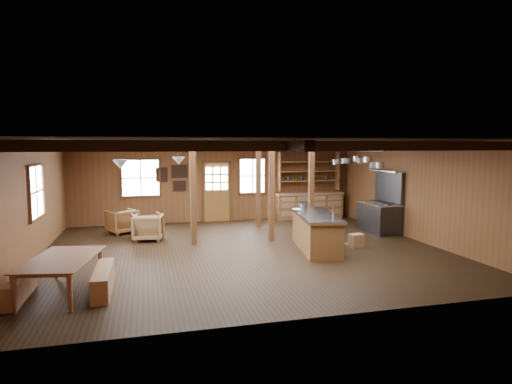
% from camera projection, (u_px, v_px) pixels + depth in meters
% --- Properties ---
extents(room, '(10.04, 9.04, 2.84)m').
position_uv_depth(room, '(245.00, 196.00, 10.85)').
color(room, black).
rests_on(room, ground).
extents(ceiling_joists, '(9.80, 8.82, 0.18)m').
position_uv_depth(ceiling_joists, '(243.00, 146.00, 10.89)').
color(ceiling_joists, black).
rests_on(ceiling_joists, ceiling).
extents(timber_posts, '(3.95, 2.35, 2.80)m').
position_uv_depth(timber_posts, '(246.00, 188.00, 12.99)').
color(timber_posts, '#462714').
rests_on(timber_posts, floor).
extents(back_door, '(1.02, 0.08, 2.15)m').
position_uv_depth(back_door, '(217.00, 197.00, 15.19)').
color(back_door, brown).
rests_on(back_door, floor).
extents(window_back_left, '(1.32, 0.06, 1.32)m').
position_uv_depth(window_back_left, '(141.00, 178.00, 14.48)').
color(window_back_left, white).
rests_on(window_back_left, wall_back).
extents(window_back_right, '(1.02, 0.06, 1.32)m').
position_uv_depth(window_back_right, '(252.00, 176.00, 15.45)').
color(window_back_right, white).
rests_on(window_back_right, wall_back).
extents(window_left, '(0.14, 1.24, 1.32)m').
position_uv_depth(window_left, '(36.00, 192.00, 10.08)').
color(window_left, white).
rests_on(window_left, wall_back).
extents(notice_boards, '(1.08, 0.03, 0.90)m').
position_uv_depth(notice_boards, '(174.00, 176.00, 14.74)').
color(notice_boards, silver).
rests_on(notice_boards, wall_back).
extents(back_counter, '(2.55, 0.60, 2.45)m').
position_uv_depth(back_counter, '(309.00, 202.00, 15.83)').
color(back_counter, brown).
rests_on(back_counter, floor).
extents(pendant_lamps, '(1.86, 2.36, 0.66)m').
position_uv_depth(pendant_lamps, '(152.00, 162.00, 11.17)').
color(pendant_lamps, '#323235').
rests_on(pendant_lamps, ceiling).
extents(pot_rack, '(0.38, 3.00, 0.45)m').
position_uv_depth(pot_rack, '(355.00, 161.00, 11.86)').
color(pot_rack, '#323235').
rests_on(pot_rack, ceiling).
extents(kitchen_island, '(1.29, 2.61, 1.20)m').
position_uv_depth(kitchen_island, '(316.00, 231.00, 11.06)').
color(kitchen_island, brown).
rests_on(kitchen_island, floor).
extents(step_stool, '(0.44, 0.34, 0.36)m').
position_uv_depth(step_stool, '(356.00, 241.00, 11.34)').
color(step_stool, '#916242').
rests_on(step_stool, floor).
extents(commercial_range, '(0.80, 1.57, 1.94)m').
position_uv_depth(commercial_range, '(381.00, 212.00, 13.34)').
color(commercial_range, '#323235').
rests_on(commercial_range, floor).
extents(dining_table, '(1.39, 2.07, 0.67)m').
position_uv_depth(dining_table, '(64.00, 276.00, 7.71)').
color(dining_table, brown).
rests_on(dining_table, floor).
extents(bench_wall, '(0.27, 1.46, 0.40)m').
position_uv_depth(bench_wall, '(19.00, 287.00, 7.54)').
color(bench_wall, '#916242').
rests_on(bench_wall, floor).
extents(bench_aisle, '(0.29, 1.57, 0.43)m').
position_uv_depth(bench_aisle, '(103.00, 280.00, 7.89)').
color(bench_aisle, '#916242').
rests_on(bench_aisle, floor).
extents(armchair_a, '(1.07, 1.08, 0.73)m').
position_uv_depth(armchair_a, '(122.00, 221.00, 13.15)').
color(armchair_a, brown).
rests_on(armchair_a, floor).
extents(armchair_b, '(0.94, 0.96, 0.74)m').
position_uv_depth(armchair_b, '(147.00, 226.00, 12.34)').
color(armchair_b, brown).
rests_on(armchair_b, floor).
extents(armchair_c, '(0.91, 0.93, 0.74)m').
position_uv_depth(armchair_c, '(148.00, 227.00, 12.16)').
color(armchair_c, olive).
rests_on(armchair_c, floor).
extents(counter_pot, '(0.30, 0.30, 0.18)m').
position_uv_depth(counter_pot, '(302.00, 206.00, 11.83)').
color(counter_pot, '#B4B6BB').
rests_on(counter_pot, kitchen_island).
extents(bowl, '(0.31, 0.31, 0.06)m').
position_uv_depth(bowl, '(297.00, 210.00, 11.43)').
color(bowl, silver).
rests_on(bowl, kitchen_island).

